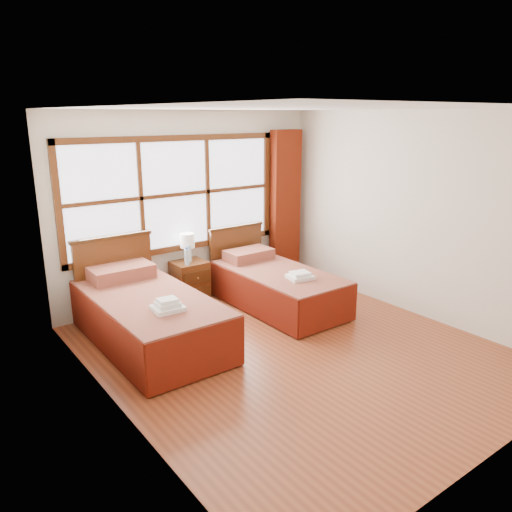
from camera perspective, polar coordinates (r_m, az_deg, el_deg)
floor at (r=5.68m, az=4.47°, el=-10.74°), size 4.50×4.50×0.00m
ceiling at (r=5.08m, az=5.12°, el=16.51°), size 4.50×4.50×0.00m
wall_back at (r=7.03m, az=-7.47°, el=5.60°), size 4.00×0.00×4.00m
wall_left at (r=4.22m, az=-16.09°, el=-1.83°), size 0.00×4.50×4.50m
wall_right at (r=6.69m, az=17.78°, el=4.45°), size 0.00×4.50×4.50m
window at (r=6.85m, az=-9.21°, el=6.95°), size 3.16×0.06×1.56m
curtain at (r=7.84m, az=3.35°, el=5.80°), size 0.50×0.16×2.30m
bed_left at (r=5.87m, az=-12.31°, el=-6.60°), size 1.11×2.15×1.08m
bed_right at (r=6.81m, az=2.25°, el=-3.36°), size 1.00×2.02×0.96m
nightstand at (r=6.97m, az=-7.55°, el=-3.01°), size 0.45×0.44×0.60m
towels_left at (r=5.27m, az=-10.06°, el=-5.62°), size 0.33×0.29×0.13m
towels_right at (r=6.40m, az=5.06°, el=-2.27°), size 0.35×0.32×0.09m
lamp at (r=6.89m, az=-7.86°, el=1.66°), size 0.20×0.20×0.38m
bottle_near at (r=6.72m, az=-7.91°, el=-0.10°), size 0.06×0.06×0.24m
bottle_far at (r=6.85m, az=-7.69°, el=0.32°), size 0.07×0.07×0.27m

